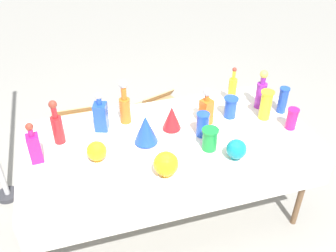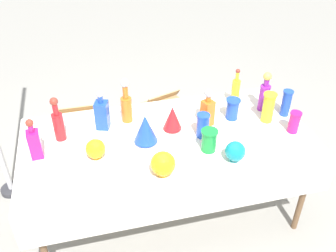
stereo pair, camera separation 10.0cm
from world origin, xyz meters
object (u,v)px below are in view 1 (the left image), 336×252
at_px(fluted_vase_0, 146,129).
at_px(tall_bottle_3, 261,92).
at_px(tall_bottle_0, 232,89).
at_px(round_bowl_1, 97,151).
at_px(cardboard_box_behind_left, 161,121).
at_px(slender_vase_5, 283,99).
at_px(slender_vase_3, 266,104).
at_px(tall_bottle_1, 57,126).
at_px(square_decanter_2, 206,109).
at_px(round_bowl_2, 166,164).
at_px(slender_vase_0, 210,138).
at_px(square_decanter_1, 34,146).
at_px(cardboard_box_behind_right, 80,134).
at_px(square_decanter_0, 101,115).
at_px(slender_vase_1, 231,107).
at_px(slender_vase_2, 292,118).
at_px(fluted_vase_1, 172,118).
at_px(tall_bottle_2, 125,105).
at_px(slender_vase_4, 203,124).
at_px(round_bowl_0, 236,149).

bearing_deg(fluted_vase_0, tall_bottle_3, 11.04).
height_order(tall_bottle_0, round_bowl_1, tall_bottle_0).
bearing_deg(cardboard_box_behind_left, slender_vase_5, -53.25).
distance_m(round_bowl_1, cardboard_box_behind_left, 1.47).
height_order(tall_bottle_3, slender_vase_3, tall_bottle_3).
bearing_deg(tall_bottle_1, square_decanter_2, -4.50).
bearing_deg(round_bowl_2, slender_vase_3, 23.50).
relative_size(slender_vase_0, round_bowl_2, 0.96).
relative_size(square_decanter_1, slender_vase_0, 1.86).
height_order(round_bowl_1, cardboard_box_behind_right, round_bowl_1).
bearing_deg(tall_bottle_3, slender_vase_5, -40.92).
relative_size(round_bowl_1, cardboard_box_behind_left, 0.27).
distance_m(tall_bottle_3, slender_vase_0, 0.69).
height_order(square_decanter_0, square_decanter_2, square_decanter_0).
height_order(square_decanter_1, slender_vase_1, square_decanter_1).
height_order(tall_bottle_1, square_decanter_0, tall_bottle_1).
bearing_deg(slender_vase_2, round_bowl_1, 177.95).
height_order(slender_vase_0, fluted_vase_1, fluted_vase_1).
distance_m(tall_bottle_2, slender_vase_4, 0.58).
height_order(square_decanter_1, cardboard_box_behind_left, square_decanter_1).
relative_size(tall_bottle_0, fluted_vase_1, 1.64).
height_order(slender_vase_4, round_bowl_1, slender_vase_4).
height_order(cardboard_box_behind_left, cardboard_box_behind_right, cardboard_box_behind_left).
distance_m(square_decanter_0, fluted_vase_1, 0.50).
bearing_deg(cardboard_box_behind_left, slender_vase_2, -60.49).
xyz_separation_m(slender_vase_2, round_bowl_0, (-0.53, -0.19, -0.01)).
relative_size(slender_vase_0, cardboard_box_behind_left, 0.31).
height_order(round_bowl_2, cardboard_box_behind_right, round_bowl_2).
bearing_deg(slender_vase_1, round_bowl_2, -143.61).
relative_size(square_decanter_2, slender_vase_3, 1.28).
distance_m(slender_vase_5, round_bowl_2, 1.14).
bearing_deg(slender_vase_0, tall_bottle_2, 134.73).
xyz_separation_m(tall_bottle_3, cardboard_box_behind_right, (-1.38, 0.89, -0.74)).
bearing_deg(slender_vase_0, cardboard_box_behind_left, 89.95).
bearing_deg(slender_vase_1, slender_vase_2, -36.34).
distance_m(fluted_vase_0, round_bowl_1, 0.36).
height_order(tall_bottle_2, square_decanter_0, tall_bottle_2).
xyz_separation_m(slender_vase_1, slender_vase_4, (-0.28, -0.16, 0.01)).
xyz_separation_m(slender_vase_2, cardboard_box_behind_left, (-0.65, 1.15, -0.66)).
xyz_separation_m(square_decanter_0, slender_vase_5, (1.36, -0.17, -0.01)).
bearing_deg(tall_bottle_3, fluted_vase_1, -173.41).
height_order(round_bowl_0, round_bowl_2, round_bowl_2).
relative_size(tall_bottle_0, slender_vase_1, 1.89).
bearing_deg(slender_vase_2, slender_vase_3, 124.65).
distance_m(slender_vase_0, slender_vase_5, 0.75).
relative_size(slender_vase_1, cardboard_box_behind_right, 0.33).
distance_m(slender_vase_3, fluted_vase_0, 0.92).
relative_size(round_bowl_2, cardboard_box_behind_right, 0.33).
bearing_deg(slender_vase_0, round_bowl_0, -48.13).
xyz_separation_m(slender_vase_1, round_bowl_2, (-0.65, -0.48, -0.00)).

